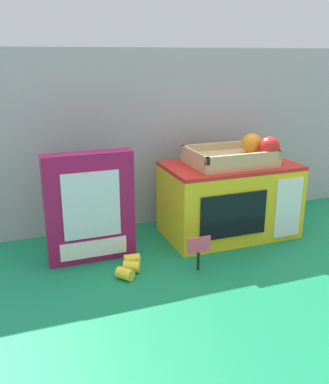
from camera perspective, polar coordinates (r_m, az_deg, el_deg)
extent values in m
plane|color=#147A4C|center=(1.38, 3.91, -7.21)|extent=(1.70, 1.70, 0.00)
cube|color=#A0A3A8|center=(1.52, 0.06, 7.14)|extent=(1.61, 0.03, 0.60)
cube|color=yellow|center=(1.45, 8.52, -1.21)|extent=(0.43, 0.24, 0.23)
cube|color=red|center=(1.42, 8.75, 3.45)|extent=(0.43, 0.24, 0.01)
cube|color=black|center=(1.33, 9.15, -3.09)|extent=(0.22, 0.01, 0.14)
cube|color=white|center=(1.43, 16.04, -2.03)|extent=(0.09, 0.01, 0.19)
cube|color=tan|center=(1.41, 8.60, 4.24)|extent=(0.26, 0.19, 0.03)
cube|color=tan|center=(1.33, 10.54, 4.48)|extent=(0.26, 0.01, 0.02)
cube|color=tan|center=(1.48, 6.96, 6.02)|extent=(0.26, 0.01, 0.02)
cube|color=tan|center=(1.35, 4.00, 4.95)|extent=(0.01, 0.19, 0.02)
cube|color=tan|center=(1.47, 12.93, 5.59)|extent=(0.01, 0.19, 0.02)
sphere|color=orange|center=(1.43, 11.50, 6.28)|extent=(0.07, 0.07, 0.07)
sphere|color=red|center=(1.40, 13.74, 5.82)|extent=(0.07, 0.07, 0.07)
cube|color=#99144C|center=(1.26, -9.85, -2.03)|extent=(0.25, 0.05, 0.32)
cube|color=silver|center=(1.23, -9.63, -1.75)|extent=(0.16, 0.00, 0.19)
cube|color=white|center=(1.28, -9.32, -7.38)|extent=(0.19, 0.00, 0.05)
cylinder|color=black|center=(1.23, 4.48, -9.05)|extent=(0.01, 0.01, 0.06)
cube|color=#F44C6B|center=(1.21, 4.58, -6.97)|extent=(0.07, 0.00, 0.05)
cylinder|color=yellow|center=(1.19, -5.26, -10.72)|extent=(0.05, 0.06, 0.03)
cylinder|color=yellow|center=(1.23, -4.37, -9.81)|extent=(0.05, 0.05, 0.03)
cylinder|color=yellow|center=(1.26, -4.34, -8.88)|extent=(0.05, 0.04, 0.03)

